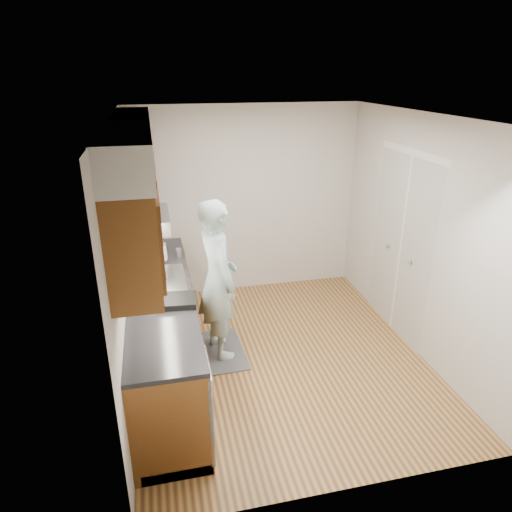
# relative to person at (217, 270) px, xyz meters

# --- Properties ---
(floor) EXTENTS (3.50, 3.50, 0.00)m
(floor) POSITION_rel_person_xyz_m (0.61, -0.23, -0.99)
(floor) COLOR #A27B3D
(floor) RESTS_ON ground
(ceiling) EXTENTS (3.50, 3.50, 0.00)m
(ceiling) POSITION_rel_person_xyz_m (0.61, -0.23, 1.51)
(ceiling) COLOR white
(ceiling) RESTS_ON wall_left
(wall_left) EXTENTS (0.02, 3.50, 2.50)m
(wall_left) POSITION_rel_person_xyz_m (-0.89, -0.23, 0.26)
(wall_left) COLOR beige
(wall_left) RESTS_ON floor
(wall_right) EXTENTS (0.02, 3.50, 2.50)m
(wall_right) POSITION_rel_person_xyz_m (2.11, -0.23, 0.26)
(wall_right) COLOR beige
(wall_right) RESTS_ON floor
(wall_back) EXTENTS (3.00, 0.02, 2.50)m
(wall_back) POSITION_rel_person_xyz_m (0.61, 1.52, 0.26)
(wall_back) COLOR beige
(wall_back) RESTS_ON floor
(counter) EXTENTS (0.64, 2.80, 1.30)m
(counter) POSITION_rel_person_xyz_m (-0.59, -0.23, -0.50)
(counter) COLOR brown
(counter) RESTS_ON floor
(upper_cabinets) EXTENTS (0.47, 2.80, 1.21)m
(upper_cabinets) POSITION_rel_person_xyz_m (-0.72, -0.18, 0.96)
(upper_cabinets) COLOR brown
(upper_cabinets) RESTS_ON wall_left
(closet_door) EXTENTS (0.02, 1.22, 2.05)m
(closet_door) POSITION_rel_person_xyz_m (2.10, 0.07, 0.04)
(closet_door) COLOR silver
(closet_door) RESTS_ON wall_right
(floor_mat) EXTENTS (0.52, 0.86, 0.02)m
(floor_mat) POSITION_rel_person_xyz_m (0.00, 0.00, -0.98)
(floor_mat) COLOR #57575A
(floor_mat) RESTS_ON floor
(person) EXTENTS (0.60, 0.77, 1.94)m
(person) POSITION_rel_person_xyz_m (0.00, 0.00, 0.00)
(person) COLOR #9CBCBE
(person) RESTS_ON floor_mat
(soap_bottle_a) EXTENTS (0.11, 0.11, 0.26)m
(soap_bottle_a) POSITION_rel_person_xyz_m (-0.53, 0.47, 0.08)
(soap_bottle_a) COLOR silver
(soap_bottle_a) RESTS_ON counter
(soap_bottle_b) EXTENTS (0.13, 0.13, 0.21)m
(soap_bottle_b) POSITION_rel_person_xyz_m (-0.55, 0.66, 0.06)
(soap_bottle_b) COLOR silver
(soap_bottle_b) RESTS_ON counter
(soap_bottle_c) EXTENTS (0.21, 0.21, 0.19)m
(soap_bottle_c) POSITION_rel_person_xyz_m (-0.55, 0.57, 0.05)
(soap_bottle_c) COLOR silver
(soap_bottle_c) RESTS_ON counter
(soda_can) EXTENTS (0.06, 0.06, 0.11)m
(soda_can) POSITION_rel_person_xyz_m (-0.51, 0.52, 0.01)
(soda_can) COLOR maroon
(soda_can) RESTS_ON counter
(steel_can) EXTENTS (0.07, 0.07, 0.10)m
(steel_can) POSITION_rel_person_xyz_m (-0.35, 0.54, 0.01)
(steel_can) COLOR #A5A5AA
(steel_can) RESTS_ON counter
(dish_rack) EXTENTS (0.37, 0.32, 0.05)m
(dish_rack) POSITION_rel_person_xyz_m (-0.45, -0.55, -0.02)
(dish_rack) COLOR black
(dish_rack) RESTS_ON counter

